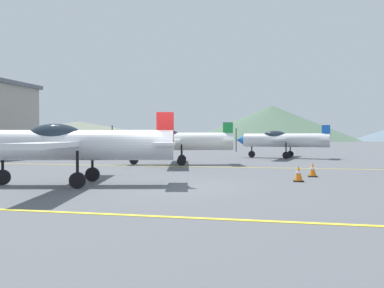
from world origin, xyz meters
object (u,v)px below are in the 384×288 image
Objects in this scene: airplane_near at (72,144)px; airplane_mid at (174,141)px; airplane_far at (282,140)px; traffic_cone_front at (299,174)px; traffic_cone_side at (313,170)px.

airplane_near and airplane_mid have the same top height.
traffic_cone_front is (0.62, -16.36, -1.10)m from airplane_far.
airplane_far reaches higher than traffic_cone_front.
airplane_far is at bearing 54.37° from airplane_mid.
traffic_cone_front is at bearing -49.05° from airplane_mid.
airplane_near reaches higher than traffic_cone_side.
airplane_near is at bearing -109.92° from airplane_far.
airplane_far is 14.51m from traffic_cone_side.
airplane_near is 13.86× the size of traffic_cone_front.
traffic_cone_side is (1.24, -14.42, -1.10)m from airplane_far.
airplane_far is at bearing 92.15° from traffic_cone_front.
traffic_cone_front is (7.52, 2.68, -1.10)m from airplane_near.
airplane_mid is 10.37m from traffic_cone_front.
airplane_mid is at bearing 130.95° from traffic_cone_front.
airplane_far is 16.41m from traffic_cone_front.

